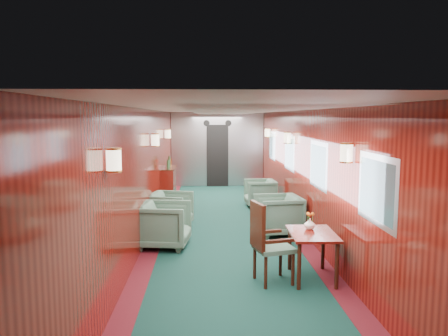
{
  "coord_description": "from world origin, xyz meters",
  "views": [
    {
      "loc": [
        -0.43,
        -8.21,
        2.27
      ],
      "look_at": [
        0.0,
        1.19,
        1.15
      ],
      "focal_mm": 35.0,
      "sensor_mm": 36.0,
      "label": 1
    }
  ],
  "objects_px": {
    "dining_table": "(312,240)",
    "side_chair": "(266,239)",
    "armchair_left_far": "(170,210)",
    "armchair_right_far": "(260,193)",
    "armchair_right_near": "(278,215)",
    "credenza": "(169,186)",
    "armchair_left_near": "(164,225)"
  },
  "relations": [
    {
      "from": "armchair_left_far",
      "to": "armchair_right_far",
      "type": "xyz_separation_m",
      "value": [
        2.1,
        2.08,
        -0.03
      ]
    },
    {
      "from": "armchair_left_far",
      "to": "armchair_left_near",
      "type": "bearing_deg",
      "value": -165.56
    },
    {
      "from": "dining_table",
      "to": "armchair_left_near",
      "type": "height_order",
      "value": "armchair_left_near"
    },
    {
      "from": "dining_table",
      "to": "armchair_left_far",
      "type": "height_order",
      "value": "armchair_left_far"
    },
    {
      "from": "armchair_right_far",
      "to": "side_chair",
      "type": "bearing_deg",
      "value": -9.93
    },
    {
      "from": "armchair_left_near",
      "to": "armchair_left_far",
      "type": "relative_size",
      "value": 1.06
    },
    {
      "from": "armchair_left_near",
      "to": "armchair_right_far",
      "type": "height_order",
      "value": "armchair_left_near"
    },
    {
      "from": "side_chair",
      "to": "armchair_right_far",
      "type": "xyz_separation_m",
      "value": [
        0.57,
        5.09,
        -0.27
      ]
    },
    {
      "from": "armchair_left_near",
      "to": "dining_table",
      "type": "bearing_deg",
      "value": -119.1
    },
    {
      "from": "side_chair",
      "to": "armchair_left_far",
      "type": "xyz_separation_m",
      "value": [
        -1.53,
        3.01,
        -0.24
      ]
    },
    {
      "from": "armchair_left_near",
      "to": "armchair_left_far",
      "type": "xyz_separation_m",
      "value": [
        0.0,
        1.28,
        -0.02
      ]
    },
    {
      "from": "armchair_left_far",
      "to": "armchair_right_far",
      "type": "relative_size",
      "value": 1.08
    },
    {
      "from": "dining_table",
      "to": "credenza",
      "type": "bearing_deg",
      "value": 116.82
    },
    {
      "from": "credenza",
      "to": "armchair_left_near",
      "type": "xyz_separation_m",
      "value": [
        0.21,
        -3.56,
        -0.11
      ]
    },
    {
      "from": "armchair_left_near",
      "to": "side_chair",
      "type": "bearing_deg",
      "value": -131.15
    },
    {
      "from": "side_chair",
      "to": "credenza",
      "type": "distance_m",
      "value": 5.58
    },
    {
      "from": "credenza",
      "to": "armchair_left_far",
      "type": "xyz_separation_m",
      "value": [
        0.21,
        -2.28,
        -0.13
      ]
    },
    {
      "from": "credenza",
      "to": "armchair_left_far",
      "type": "bearing_deg",
      "value": -84.63
    },
    {
      "from": "credenza",
      "to": "side_chair",
      "type": "bearing_deg",
      "value": -71.72
    },
    {
      "from": "dining_table",
      "to": "armchair_left_near",
      "type": "xyz_separation_m",
      "value": [
        -2.19,
        1.61,
        -0.17
      ]
    },
    {
      "from": "dining_table",
      "to": "armchair_right_far",
      "type": "height_order",
      "value": "armchair_right_far"
    },
    {
      "from": "dining_table",
      "to": "armchair_left_far",
      "type": "relative_size",
      "value": 1.12
    },
    {
      "from": "armchair_left_near",
      "to": "armchair_right_near",
      "type": "distance_m",
      "value": 2.22
    },
    {
      "from": "credenza",
      "to": "armchair_right_near",
      "type": "bearing_deg",
      "value": -50.95
    },
    {
      "from": "side_chair",
      "to": "armchair_left_near",
      "type": "distance_m",
      "value": 2.33
    },
    {
      "from": "dining_table",
      "to": "armchair_right_near",
      "type": "bearing_deg",
      "value": 93.95
    },
    {
      "from": "credenza",
      "to": "armchair_right_far",
      "type": "relative_size",
      "value": 1.67
    },
    {
      "from": "dining_table",
      "to": "armchair_right_far",
      "type": "xyz_separation_m",
      "value": [
        -0.09,
        4.97,
        -0.22
      ]
    },
    {
      "from": "dining_table",
      "to": "side_chair",
      "type": "bearing_deg",
      "value": -168.07
    },
    {
      "from": "dining_table",
      "to": "armchair_right_near",
      "type": "height_order",
      "value": "armchair_right_near"
    },
    {
      "from": "credenza",
      "to": "armchair_left_near",
      "type": "height_order",
      "value": "credenza"
    },
    {
      "from": "armchair_left_far",
      "to": "armchair_right_near",
      "type": "bearing_deg",
      "value": -90.76
    }
  ]
}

